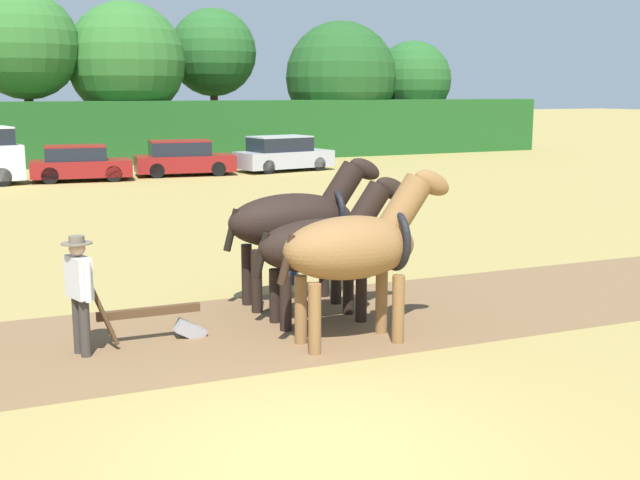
% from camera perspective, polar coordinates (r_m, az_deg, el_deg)
% --- Properties ---
extents(ground_plane, '(240.00, 240.00, 0.00)m').
position_cam_1_polar(ground_plane, '(8.18, -0.05, -15.34)').
color(ground_plane, '#998447').
extents(hedgerow, '(59.16, 1.55, 3.08)m').
position_cam_1_polar(hedgerow, '(40.13, -20.75, 6.98)').
color(hedgerow, '#1E511E').
rests_on(hedgerow, ground).
extents(tree_center_left, '(5.19, 5.19, 8.33)m').
position_cam_1_polar(tree_center_left, '(42.42, -20.22, 12.82)').
color(tree_center_left, '#423323').
rests_on(tree_center_left, ground).
extents(tree_center, '(6.04, 6.04, 8.11)m').
position_cam_1_polar(tree_center, '(43.46, -13.62, 12.26)').
color(tree_center, brown).
rests_on(tree_center, ground).
extents(tree_center_right, '(4.81, 4.81, 8.07)m').
position_cam_1_polar(tree_center_right, '(46.01, -7.62, 13.05)').
color(tree_center_right, '#4C3823').
rests_on(tree_center_right, ground).
extents(tree_right, '(6.39, 6.39, 7.52)m').
position_cam_1_polar(tree_right, '(47.17, 1.48, 11.47)').
color(tree_right, '#423323').
rests_on(tree_right, ground).
extents(tree_far_right, '(4.66, 4.66, 6.55)m').
position_cam_1_polar(tree_far_right, '(49.78, 6.61, 11.23)').
color(tree_far_right, '#423323').
rests_on(tree_far_right, ground).
extents(draft_horse_lead_left, '(2.74, 1.03, 2.53)m').
position_cam_1_polar(draft_horse_lead_left, '(11.34, 2.70, -0.46)').
color(draft_horse_lead_left, brown).
rests_on(draft_horse_lead_left, ground).
extents(draft_horse_lead_right, '(2.68, 0.95, 2.32)m').
position_cam_1_polar(draft_horse_lead_right, '(12.41, 0.39, -0.28)').
color(draft_horse_lead_right, black).
rests_on(draft_horse_lead_right, ground).
extents(draft_horse_trail_left, '(2.88, 1.03, 2.52)m').
position_cam_1_polar(draft_horse_trail_left, '(13.44, -1.59, 1.43)').
color(draft_horse_trail_left, black).
rests_on(draft_horse_trail_left, ground).
extents(plow, '(1.71, 0.48, 1.13)m').
position_cam_1_polar(plow, '(11.87, -11.40, -5.55)').
color(plow, '#4C331E').
rests_on(plow, ground).
extents(farmer_at_plow, '(0.42, 0.63, 1.66)m').
position_cam_1_polar(farmer_at_plow, '(11.35, -16.75, -3.18)').
color(farmer_at_plow, '#38332D').
rests_on(farmer_at_plow, ground).
extents(farmer_beside_team, '(0.41, 0.64, 1.64)m').
position_cam_1_polar(farmer_beside_team, '(14.96, -2.10, 0.45)').
color(farmer_beside_team, '#28334C').
rests_on(farmer_beside_team, ground).
extents(parked_car_left, '(4.08, 2.27, 1.43)m').
position_cam_1_polar(parked_car_left, '(33.69, -16.73, 5.22)').
color(parked_car_left, maroon).
rests_on(parked_car_left, ground).
extents(parked_car_center_left, '(4.34, 2.27, 1.50)m').
position_cam_1_polar(parked_car_center_left, '(34.92, -9.70, 5.73)').
color(parked_car_center_left, maroon).
rests_on(parked_car_center_left, ground).
extents(parked_car_center, '(4.57, 2.51, 1.58)m').
position_cam_1_polar(parked_car_center, '(36.37, -2.66, 6.11)').
color(parked_car_center, '#A8A8B2').
rests_on(parked_car_center, ground).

